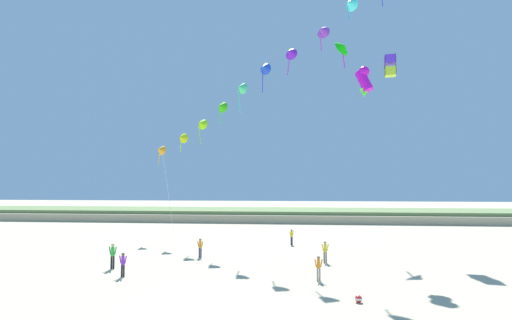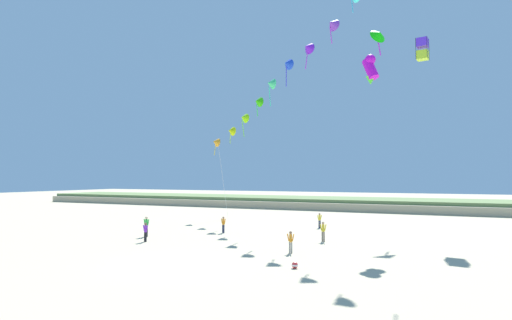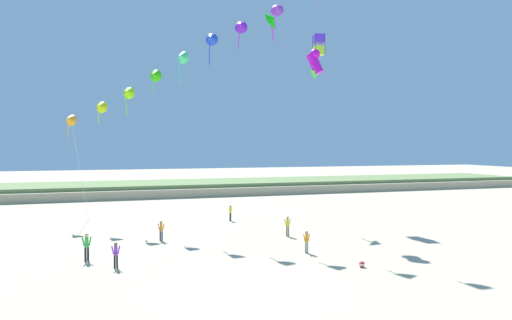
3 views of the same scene
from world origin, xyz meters
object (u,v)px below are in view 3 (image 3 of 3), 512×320
person_mid_center (307,240)px  large_kite_mid_trail (315,63)px  person_near_left (161,229)px  person_near_right (116,253)px  person_far_center (288,225)px  person_far_left (230,212)px  beach_ball (362,264)px  person_far_right (87,245)px  large_kite_high_solo (319,45)px  large_kite_low_lead (272,20)px

person_mid_center → large_kite_mid_trail: size_ratio=0.58×
person_near_left → person_near_right: 7.69m
person_near_right → person_far_center: (12.95, 5.79, 0.05)m
person_far_left → person_near_right: bearing=-126.1°
beach_ball → large_kite_mid_trail: bearing=78.3°
person_mid_center → person_far_left: person_far_left is taller
large_kite_mid_trail → person_far_right: bearing=-161.3°
person_mid_center → large_kite_mid_trail: bearing=62.5°
person_far_left → large_kite_high_solo: 19.58m
person_near_right → person_far_right: bearing=127.9°
large_kite_low_lead → beach_ball: 30.22m
large_kite_mid_trail → beach_ball: 18.95m
person_mid_center → person_far_right: (-13.88, 2.04, 0.15)m
person_mid_center → person_far_center: bearing=81.9°
large_kite_mid_trail → large_kite_high_solo: size_ratio=1.22×
person_far_left → large_kite_high_solo: (9.92, 1.77, 16.79)m
person_mid_center → person_near_left: bearing=142.7°
person_far_right → large_kite_mid_trail: large_kite_mid_trail is taller
large_kite_high_solo → beach_ball: 27.38m
person_near_left → person_far_center: 9.77m
person_near_right → person_far_left: 17.65m
large_kite_mid_trail → person_far_center: bearing=-143.3°
large_kite_low_lead → person_near_left: bearing=-138.5°
person_far_right → large_kite_low_lead: bearing=42.1°
large_kite_low_lead → large_kite_mid_trail: bearing=-87.5°
person_far_right → large_kite_low_lead: (17.72, 16.03, 19.47)m
person_far_center → person_far_right: bearing=-166.3°
person_far_center → large_kite_high_solo: bearing=54.3°
person_near_right → large_kite_low_lead: 31.20m
person_near_left → beach_ball: person_near_left is taller
large_kite_mid_trail → beach_ball: bearing=-101.7°
large_kite_high_solo → person_near_left: bearing=-152.0°
person_far_right → person_far_left: bearing=44.8°
person_near_right → beach_ball: (13.85, -4.04, -0.69)m
person_far_center → large_kite_mid_trail: size_ratio=0.63×
person_near_left → person_far_center: (9.70, -1.18, 0.05)m
person_far_left → person_far_right: size_ratio=0.86×
person_far_right → person_near_left: bearing=43.7°
person_near_left → person_mid_center: person_near_left is taller
person_mid_center → person_far_left: (-1.75, 14.09, 0.01)m
large_kite_high_solo → person_far_right: bearing=-147.9°
person_far_left → large_kite_high_solo: large_kite_high_solo is taller
person_near_left → large_kite_low_lead: 25.96m
person_far_right → large_kite_low_lead: large_kite_low_lead is taller
person_mid_center → large_kite_high_solo: bearing=62.7°
person_far_center → beach_ball: 9.89m
person_near_right → large_kite_high_solo: 30.85m
person_near_right → person_mid_center: (12.15, 0.18, -0.02)m
person_near_left → beach_ball: bearing=-46.1°
person_far_left → large_kite_mid_trail: bearing=-44.4°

